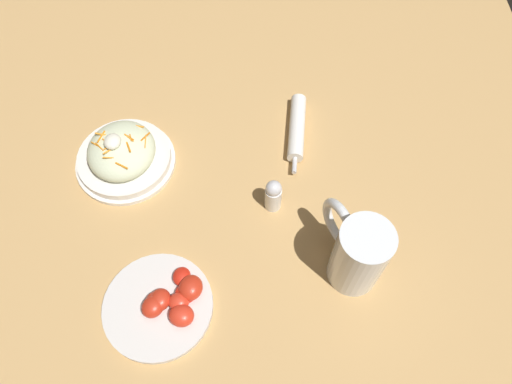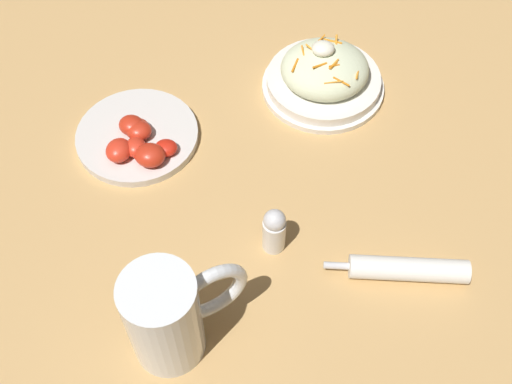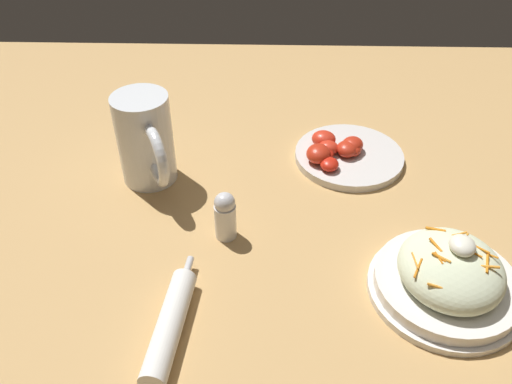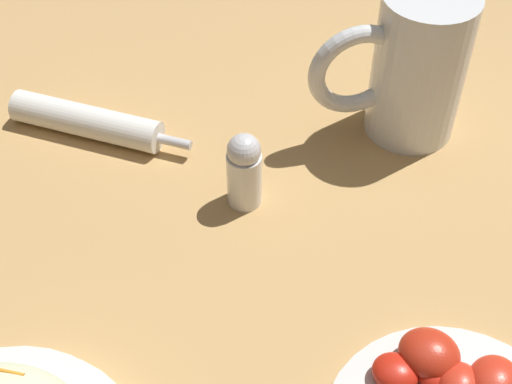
# 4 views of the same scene
# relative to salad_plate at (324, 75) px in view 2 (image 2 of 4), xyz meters

# --- Properties ---
(ground_plane) EXTENTS (1.43, 1.43, 0.00)m
(ground_plane) POSITION_rel_salad_plate_xyz_m (-0.11, -0.25, -0.03)
(ground_plane) COLOR tan
(salad_plate) EXTENTS (0.21, 0.21, 0.10)m
(salad_plate) POSITION_rel_salad_plate_xyz_m (0.00, 0.00, 0.00)
(salad_plate) COLOR white
(salad_plate) RESTS_ON ground_plane
(beer_mug) EXTENTS (0.16, 0.11, 0.16)m
(beer_mug) POSITION_rel_salad_plate_xyz_m (-0.25, -0.45, 0.04)
(beer_mug) COLOR white
(beer_mug) RESTS_ON ground_plane
(napkin_roll) EXTENTS (0.20, 0.05, 0.03)m
(napkin_roll) POSITION_rel_salad_plate_xyz_m (0.08, -0.37, -0.02)
(napkin_roll) COLOR white
(napkin_roll) RESTS_ON ground_plane
(tomato_plate) EXTENTS (0.20, 0.20, 0.05)m
(tomato_plate) POSITION_rel_salad_plate_xyz_m (-0.31, -0.11, -0.02)
(tomato_plate) COLOR silver
(tomato_plate) RESTS_ON ground_plane
(salt_shaker) EXTENTS (0.03, 0.03, 0.08)m
(salt_shaker) POSITION_rel_salad_plate_xyz_m (-0.10, -0.31, 0.01)
(salt_shaker) COLOR white
(salt_shaker) RESTS_ON ground_plane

